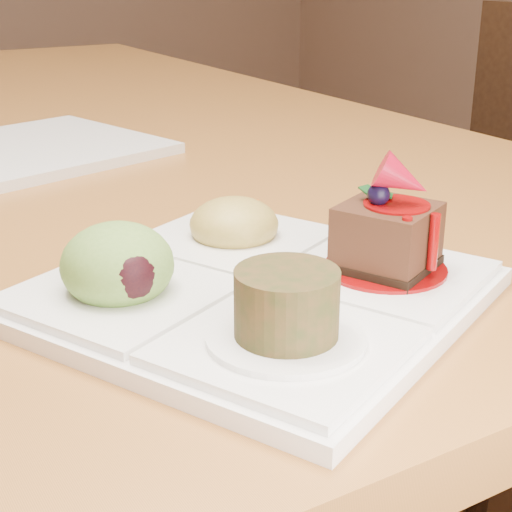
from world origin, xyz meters
TOP-DOWN VIEW (x-y plane):
  - dining_table at (0.00, 0.00)m, footprint 1.00×1.80m
  - sampler_plate at (-0.04, -0.70)m, footprint 0.35×0.35m
  - second_plate at (-0.03, -0.20)m, footprint 0.30×0.30m

SIDE VIEW (x-z plane):
  - dining_table at x=0.00m, z-range 0.31..1.06m
  - second_plate at x=-0.03m, z-range 0.75..0.76m
  - sampler_plate at x=-0.04m, z-range 0.72..0.82m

